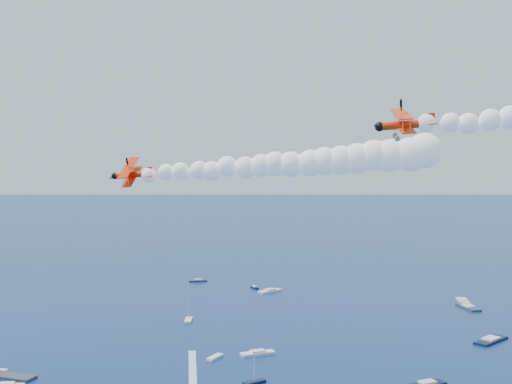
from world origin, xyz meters
The scene contains 4 objects.
biplane_lead centered at (22.99, 19.82, 60.39)m, with size 8.18×9.17×5.52m, color #FF3105, non-canonical shape.
biplane_trail centered at (-22.22, 16.68, 53.10)m, with size 7.19×8.06×4.85m, color red, non-canonical shape.
smoke_trail_trail centered at (0.89, 26.46, 54.97)m, with size 46.25×22.77×9.29m, color white, non-canonical shape.
spectator_boats centered at (-8.41, 112.59, 0.35)m, with size 248.59×181.39×0.70m.
Camera 1 is at (51.68, -69.89, 56.09)m, focal length 47.58 mm.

